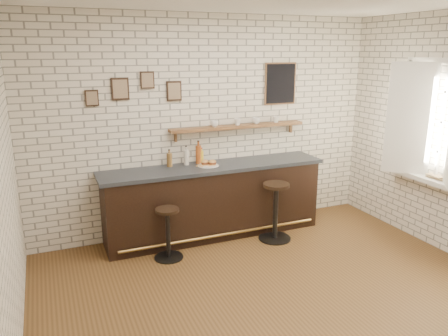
{
  "coord_description": "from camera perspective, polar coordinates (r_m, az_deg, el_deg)",
  "views": [
    {
      "loc": [
        -2.13,
        -3.63,
        2.52
      ],
      "look_at": [
        -0.24,
        0.9,
        1.19
      ],
      "focal_mm": 35.0,
      "sensor_mm": 36.0,
      "label": 1
    }
  ],
  "objects": [
    {
      "name": "potato_chips",
      "position": [
        5.88,
        -2.34,
        0.38
      ],
      "size": [
        0.27,
        0.18,
        0.0
      ],
      "color": "#EDAE53",
      "rests_on": "sandwich_plate"
    },
    {
      "name": "back_wall_decor",
      "position": [
        6.11,
        0.1,
        10.69
      ],
      "size": [
        2.96,
        0.02,
        0.56
      ],
      "color": "black",
      "rests_on": "ground"
    },
    {
      "name": "wall_shelf",
      "position": [
        6.18,
        1.88,
        5.42
      ],
      "size": [
        2.0,
        0.18,
        0.18
      ],
      "color": "brown",
      "rests_on": "ground"
    },
    {
      "name": "book_lower",
      "position": [
        6.16,
        25.7,
        -1.26
      ],
      "size": [
        0.21,
        0.27,
        0.02
      ],
      "primitive_type": "imported",
      "rotation": [
        0.0,
        0.0,
        0.1
      ],
      "color": "tan",
      "rests_on": "window_sill"
    },
    {
      "name": "shelf_cup_c",
      "position": [
        6.28,
        4.21,
        6.18
      ],
      "size": [
        0.15,
        0.15,
        0.09
      ],
      "primitive_type": "imported",
      "rotation": [
        0.0,
        0.0,
        1.22
      ],
      "color": "white",
      "rests_on": "wall_shelf"
    },
    {
      "name": "window_sill",
      "position": [
        6.22,
        25.39,
        -1.47
      ],
      "size": [
        0.2,
        1.35,
        0.06
      ],
      "color": "white",
      "rests_on": "ground"
    },
    {
      "name": "sandwich_plate",
      "position": [
        5.89,
        -2.09,
        0.34
      ],
      "size": [
        0.28,
        0.28,
        0.01
      ],
      "primitive_type": "cylinder",
      "color": "white",
      "rests_on": "bar_counter"
    },
    {
      "name": "shelf_cup_a",
      "position": [
        6.02,
        -1.26,
        5.82
      ],
      "size": [
        0.16,
        0.16,
        0.09
      ],
      "primitive_type": "imported",
      "rotation": [
        0.0,
        0.0,
        0.64
      ],
      "color": "white",
      "rests_on": "wall_shelf"
    },
    {
      "name": "ciabatta_sandwich",
      "position": [
        5.88,
        -2.01,
        0.72
      ],
      "size": [
        0.2,
        0.14,
        0.07
      ],
      "color": "tan",
      "rests_on": "sandwich_plate"
    },
    {
      "name": "bar_stool_right",
      "position": [
        5.98,
        6.75,
        -5.43
      ],
      "size": [
        0.44,
        0.44,
        0.8
      ],
      "color": "black",
      "rests_on": "ground"
    },
    {
      "name": "book_upper",
      "position": [
        6.17,
        25.5,
        -1.0
      ],
      "size": [
        0.19,
        0.25,
        0.02
      ],
      "primitive_type": "imported",
      "rotation": [
        0.0,
        0.0,
        -0.07
      ],
      "color": "tan",
      "rests_on": "book_lower"
    },
    {
      "name": "bitters_bottle_amber",
      "position": [
        5.99,
        -3.35,
        1.81
      ],
      "size": [
        0.08,
        0.08,
        0.32
      ],
      "color": "#954418",
      "rests_on": "bar_counter"
    },
    {
      "name": "bar_stool_left",
      "position": [
        5.49,
        -7.33,
        -8.27
      ],
      "size": [
        0.38,
        0.38,
        0.66
      ],
      "color": "black",
      "rests_on": "ground"
    },
    {
      "name": "ground",
      "position": [
        4.91,
        6.88,
        -15.86
      ],
      "size": [
        5.0,
        5.0,
        0.0
      ],
      "primitive_type": "plane",
      "color": "brown",
      "rests_on": "ground"
    },
    {
      "name": "shelf_cup_b",
      "position": [
        6.16,
        1.78,
        6.05
      ],
      "size": [
        0.14,
        0.14,
        0.1
      ],
      "primitive_type": "imported",
      "rotation": [
        0.0,
        0.0,
        0.92
      ],
      "color": "white",
      "rests_on": "wall_shelf"
    },
    {
      "name": "bitters_bottle_brown",
      "position": [
        5.88,
        -7.14,
        1.1
      ],
      "size": [
        0.07,
        0.07,
        0.24
      ],
      "color": "brown",
      "rests_on": "bar_counter"
    },
    {
      "name": "bar_counter",
      "position": [
        6.07,
        -1.31,
        -4.24
      ],
      "size": [
        3.1,
        0.65,
        1.01
      ],
      "color": "black",
      "rests_on": "ground"
    },
    {
      "name": "condiment_bottle_yellow",
      "position": [
        6.01,
        -3.0,
        1.48
      ],
      "size": [
        0.07,
        0.07,
        0.22
      ],
      "color": "gold",
      "rests_on": "bar_counter"
    },
    {
      "name": "casement_window",
      "position": [
        6.03,
        25.91,
        5.33
      ],
      "size": [
        0.4,
        1.3,
        1.56
      ],
      "color": "white",
      "rests_on": "ground"
    },
    {
      "name": "bitters_bottle_white",
      "position": [
        5.94,
        -4.95,
        1.43
      ],
      "size": [
        0.07,
        0.07,
        0.26
      ],
      "color": "beige",
      "rests_on": "bar_counter"
    },
    {
      "name": "shelf_cup_d",
      "position": [
        6.43,
        6.81,
        6.32
      ],
      "size": [
        0.1,
        0.1,
        0.09
      ],
      "primitive_type": "imported",
      "rotation": [
        0.0,
        0.0,
        -0.04
      ],
      "color": "white",
      "rests_on": "wall_shelf"
    }
  ]
}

